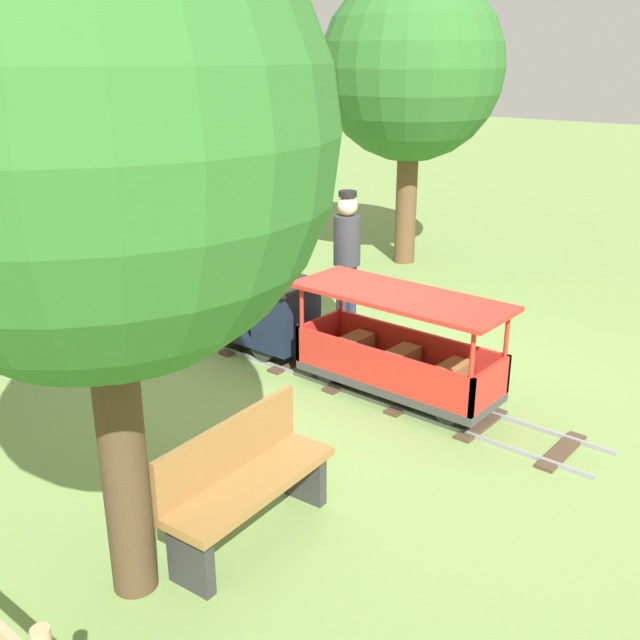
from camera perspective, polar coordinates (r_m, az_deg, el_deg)
name	(u,v)px	position (r m, az deg, el deg)	size (l,w,h in m)	color
ground_plane	(352,382)	(7.19, 2.49, -4.83)	(60.00, 60.00, 0.00)	#75934C
track	(322,370)	(7.40, 0.15, -3.93)	(0.70, 5.70, 0.04)	gray
locomotive	(259,308)	(7.77, -4.77, 0.90)	(0.66, 1.45, 1.00)	#192338
passenger_car	(398,355)	(6.75, 6.06, -2.72)	(0.76, 2.00, 0.97)	#3F3F3F
conductor_person	(347,251)	(8.18, 2.10, 5.38)	(0.30, 0.30, 1.62)	#282D47
park_bench	(246,482)	(4.87, -5.76, -12.37)	(1.33, 0.50, 0.82)	olive
oak_tree_near	(90,136)	(3.80, -17.44, 13.47)	(2.45, 2.45, 3.88)	#4C3823
oak_tree_far	(412,69)	(11.01, 7.11, 18.76)	(2.61, 2.61, 4.13)	brown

